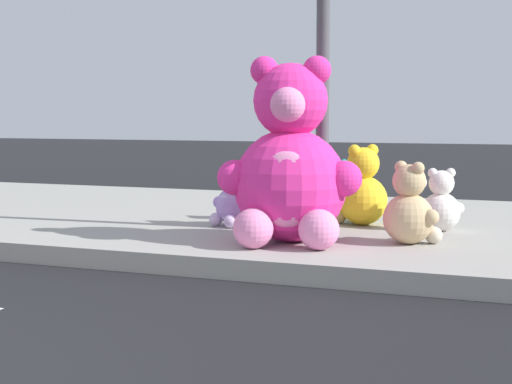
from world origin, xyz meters
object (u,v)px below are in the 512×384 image
(plush_white, at_px, (441,206))
(plush_lavender, at_px, (234,200))
(plush_pink_large, at_px, (290,168))
(plush_yellow, at_px, (361,193))
(sign_pole, at_px, (323,26))
(plush_red, at_px, (261,198))
(plush_tan, at_px, (410,211))
(plush_teal, at_px, (343,194))

(plush_white, xyz_separation_m, plush_lavender, (-1.74, -0.35, 0.01))
(plush_pink_large, xyz_separation_m, plush_yellow, (0.29, 1.14, -0.28))
(sign_pole, bearing_deg, plush_lavender, 174.45)
(plush_yellow, xyz_separation_m, plush_lavender, (-1.03, -0.47, -0.06))
(sign_pole, distance_m, plush_lavender, 1.69)
(plush_pink_large, xyz_separation_m, plush_white, (1.00, 1.02, -0.35))
(plush_red, distance_m, plush_yellow, 0.95)
(plush_yellow, bearing_deg, plush_pink_large, -104.12)
(plush_lavender, bearing_deg, plush_white, 11.44)
(plush_red, height_order, plush_tan, plush_tan)
(plush_red, xyz_separation_m, plush_tan, (1.53, -0.85, 0.05))
(plush_teal, bearing_deg, plush_pink_large, -89.63)
(plush_lavender, bearing_deg, plush_pink_large, -42.00)
(sign_pole, relative_size, plush_tan, 5.09)
(plush_pink_large, bearing_deg, plush_lavender, 138.00)
(plush_teal, bearing_deg, plush_tan, -57.17)
(plush_red, bearing_deg, plush_lavender, -101.55)
(plush_red, relative_size, plush_lavender, 0.92)
(plush_white, bearing_deg, plush_pink_large, -134.26)
(plush_red, xyz_separation_m, plush_yellow, (0.94, 0.03, 0.08))
(plush_white, relative_size, plush_lavender, 0.95)
(sign_pole, relative_size, plush_white, 6.01)
(plush_tan, bearing_deg, plush_lavender, 165.90)
(plush_teal, bearing_deg, plush_white, -31.34)
(plush_tan, bearing_deg, plush_white, 80.90)
(sign_pole, xyz_separation_m, plush_yellow, (0.20, 0.55, -1.41))
(plush_tan, xyz_separation_m, plush_yellow, (-0.59, 0.88, 0.04))
(plush_tan, xyz_separation_m, plush_white, (0.12, 0.76, -0.04))
(plush_tan, bearing_deg, plush_teal, 122.83)
(plush_tan, relative_size, plush_yellow, 0.88)
(plush_tan, bearing_deg, plush_yellow, 123.80)
(plush_yellow, bearing_deg, plush_red, -178.26)
(sign_pole, height_order, plush_teal, sign_pole)
(plush_yellow, xyz_separation_m, plush_white, (0.71, -0.12, -0.07))
(sign_pole, distance_m, plush_yellow, 1.53)
(sign_pole, bearing_deg, plush_pink_large, -98.02)
(plush_tan, bearing_deg, sign_pole, 157.60)
(sign_pole, xyz_separation_m, plush_pink_large, (-0.08, -0.59, -1.13))
(plush_tan, bearing_deg, plush_pink_large, -163.23)
(plush_white, bearing_deg, plush_teal, 148.66)
(plush_tan, distance_m, plush_lavender, 1.67)
(plush_yellow, xyz_separation_m, plush_teal, (-0.30, 0.49, -0.07))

